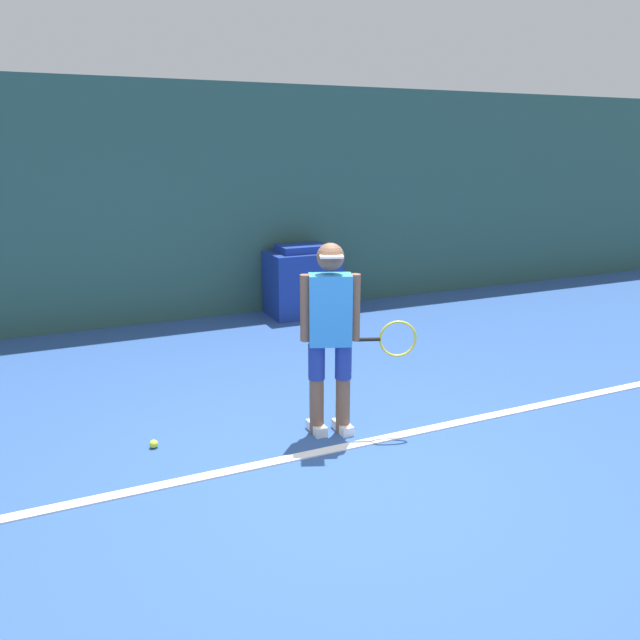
% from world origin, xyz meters
% --- Properties ---
extents(ground_plane, '(24.00, 24.00, 0.00)m').
position_xyz_m(ground_plane, '(0.00, 0.00, 0.00)').
color(ground_plane, '#2D5193').
extents(back_wall, '(24.00, 0.10, 3.16)m').
position_xyz_m(back_wall, '(0.00, 4.73, 1.58)').
color(back_wall, '#2D564C').
rests_on(back_wall, ground_plane).
extents(court_baseline, '(21.60, 0.10, 0.01)m').
position_xyz_m(court_baseline, '(0.00, 0.31, 0.01)').
color(court_baseline, white).
rests_on(court_baseline, ground_plane).
extents(tennis_player, '(0.90, 0.42, 1.61)m').
position_xyz_m(tennis_player, '(0.22, 0.61, 0.89)').
color(tennis_player, brown).
rests_on(tennis_player, ground_plane).
extents(tennis_ball, '(0.07, 0.07, 0.07)m').
position_xyz_m(tennis_ball, '(-1.20, 0.93, 0.03)').
color(tennis_ball, '#D1E533').
rests_on(tennis_ball, ground_plane).
extents(covered_chair, '(0.97, 0.69, 1.00)m').
position_xyz_m(covered_chair, '(1.49, 4.28, 0.48)').
color(covered_chair, navy).
rests_on(covered_chair, ground_plane).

